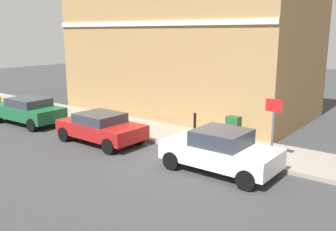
% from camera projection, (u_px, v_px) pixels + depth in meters
% --- Properties ---
extents(ground, '(80.00, 80.00, 0.00)m').
position_uv_depth(ground, '(190.00, 156.00, 14.21)').
color(ground, '#38383A').
extents(sidewalk, '(2.73, 30.00, 0.15)m').
position_uv_depth(sidewalk, '(113.00, 123.00, 19.16)').
color(sidewalk, gray).
rests_on(sidewalk, ground).
extents(corner_building, '(7.54, 13.46, 7.58)m').
position_uv_depth(corner_building, '(190.00, 48.00, 21.55)').
color(corner_building, '#9E7A4C').
rests_on(corner_building, ground).
extents(car_white, '(1.99, 3.94, 1.47)m').
position_uv_depth(car_white, '(220.00, 150.00, 12.52)').
color(car_white, silver).
rests_on(car_white, ground).
extents(car_red, '(2.02, 3.95, 1.29)m').
position_uv_depth(car_red, '(101.00, 127.00, 15.86)').
color(car_red, maroon).
rests_on(car_red, ground).
extents(car_green, '(1.99, 4.15, 1.37)m').
position_uv_depth(car_green, '(28.00, 110.00, 19.13)').
color(car_green, '#195933').
rests_on(car_green, ground).
extents(utility_cabinet, '(0.46, 0.61, 1.15)m').
position_uv_depth(utility_cabinet, '(233.00, 131.00, 15.26)').
color(utility_cabinet, '#1E4C28').
rests_on(utility_cabinet, sidewalk).
extents(bollard_near_cabinet, '(0.14, 0.14, 1.04)m').
position_uv_depth(bollard_near_cabinet, '(195.00, 123.00, 16.49)').
color(bollard_near_cabinet, black).
rests_on(bollard_near_cabinet, sidewalk).
extents(street_sign, '(0.08, 0.60, 2.30)m').
position_uv_depth(street_sign, '(273.00, 120.00, 12.87)').
color(street_sign, '#59595B').
rests_on(street_sign, sidewalk).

